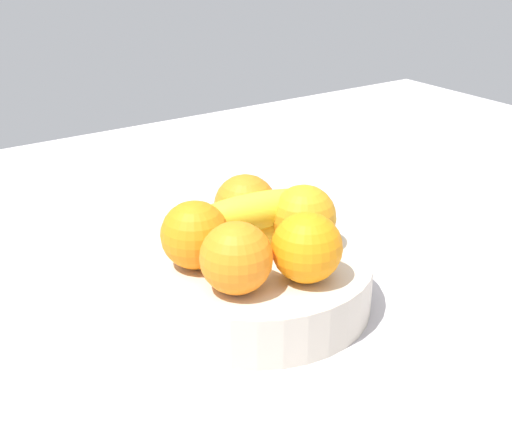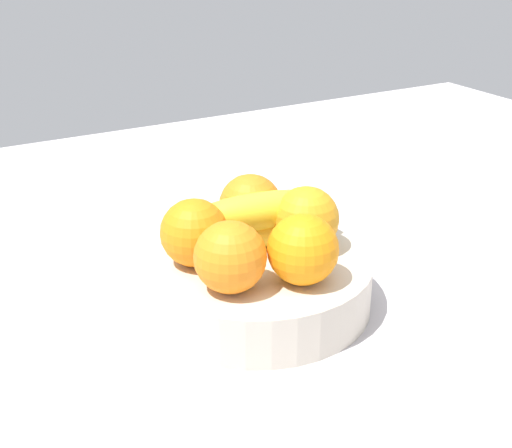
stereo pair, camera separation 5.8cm
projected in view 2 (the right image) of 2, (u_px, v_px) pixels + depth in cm
name	position (u px, v px, depth cm)	size (l,w,h in cm)	color
ground_plane	(276.00, 319.00, 74.88)	(180.00, 140.00, 3.00)	#B6B0B4
fruit_bowl	(256.00, 282.00, 73.74)	(23.95, 23.95, 5.25)	beige
orange_front_left	(230.00, 257.00, 65.51)	(6.90, 6.90, 6.90)	orange
orange_front_right	(302.00, 250.00, 66.90)	(6.90, 6.90, 6.90)	orange
orange_center	(306.00, 219.00, 73.56)	(6.90, 6.90, 6.90)	orange
orange_back_left	(250.00, 205.00, 76.92)	(6.90, 6.90, 6.90)	orange
orange_back_right	(194.00, 233.00, 70.47)	(6.90, 6.90, 6.90)	orange
banana_bunch	(256.00, 220.00, 74.09)	(17.93, 9.48, 6.20)	yellow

